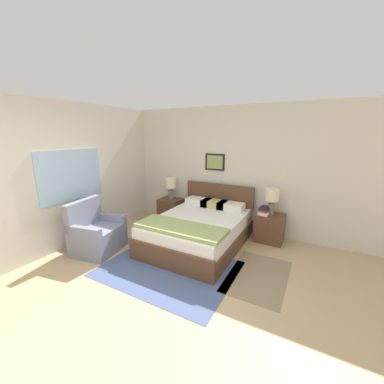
{
  "coord_description": "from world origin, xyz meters",
  "views": [
    {
      "loc": [
        1.67,
        -1.8,
        2.04
      ],
      "look_at": [
        -0.18,
        1.6,
        1.08
      ],
      "focal_mm": 22.0,
      "sensor_mm": 36.0,
      "label": 1
    }
  ],
  "objects_px": {
    "armchair": "(96,234)",
    "table_lamp_by_door": "(272,197)",
    "bed": "(199,229)",
    "nightstand_by_door": "(270,228)",
    "nightstand_near_window": "(171,210)",
    "table_lamp_near_window": "(171,185)"
  },
  "relations": [
    {
      "from": "armchair",
      "to": "table_lamp_by_door",
      "type": "relative_size",
      "value": 1.84
    },
    {
      "from": "bed",
      "to": "nightstand_by_door",
      "type": "distance_m",
      "value": 1.39
    },
    {
      "from": "armchair",
      "to": "table_lamp_by_door",
      "type": "height_order",
      "value": "table_lamp_by_door"
    },
    {
      "from": "nightstand_near_window",
      "to": "nightstand_by_door",
      "type": "xyz_separation_m",
      "value": [
        2.29,
        0.0,
        0.0
      ]
    },
    {
      "from": "armchair",
      "to": "nightstand_by_door",
      "type": "height_order",
      "value": "armchair"
    },
    {
      "from": "armchair",
      "to": "nightstand_by_door",
      "type": "distance_m",
      "value": 3.23
    },
    {
      "from": "bed",
      "to": "armchair",
      "type": "bearing_deg",
      "value": -143.74
    },
    {
      "from": "nightstand_by_door",
      "to": "table_lamp_by_door",
      "type": "xyz_separation_m",
      "value": [
        -0.01,
        0.02,
        0.61
      ]
    },
    {
      "from": "armchair",
      "to": "nightstand_near_window",
      "type": "xyz_separation_m",
      "value": [
        0.34,
        1.87,
        -0.04
      ]
    },
    {
      "from": "bed",
      "to": "nightstand_near_window",
      "type": "height_order",
      "value": "bed"
    },
    {
      "from": "bed",
      "to": "table_lamp_near_window",
      "type": "xyz_separation_m",
      "value": [
        -1.14,
        0.8,
        0.58
      ]
    },
    {
      "from": "armchair",
      "to": "nightstand_by_door",
      "type": "relative_size",
      "value": 1.69
    },
    {
      "from": "nightstand_near_window",
      "to": "table_lamp_by_door",
      "type": "relative_size",
      "value": 1.09
    },
    {
      "from": "nightstand_by_door",
      "to": "bed",
      "type": "bearing_deg",
      "value": -145.9
    },
    {
      "from": "armchair",
      "to": "nightstand_near_window",
      "type": "distance_m",
      "value": 1.9
    },
    {
      "from": "nightstand_by_door",
      "to": "table_lamp_by_door",
      "type": "relative_size",
      "value": 1.09
    },
    {
      "from": "table_lamp_near_window",
      "to": "nightstand_near_window",
      "type": "bearing_deg",
      "value": -98.02
    },
    {
      "from": "bed",
      "to": "table_lamp_by_door",
      "type": "xyz_separation_m",
      "value": [
        1.14,
        0.8,
        0.58
      ]
    },
    {
      "from": "armchair",
      "to": "table_lamp_near_window",
      "type": "height_order",
      "value": "table_lamp_near_window"
    },
    {
      "from": "bed",
      "to": "table_lamp_by_door",
      "type": "bearing_deg",
      "value": 35.04
    },
    {
      "from": "table_lamp_near_window",
      "to": "armchair",
      "type": "bearing_deg",
      "value": -100.24
    },
    {
      "from": "table_lamp_by_door",
      "to": "bed",
      "type": "bearing_deg",
      "value": -144.96
    }
  ]
}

